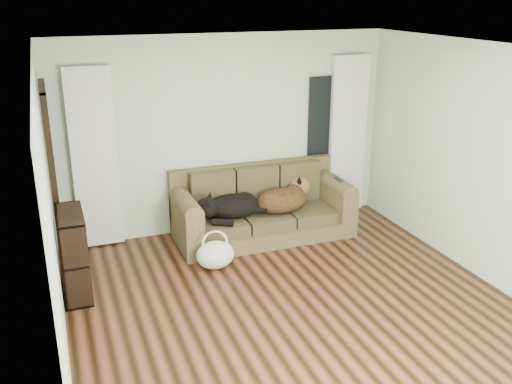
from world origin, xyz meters
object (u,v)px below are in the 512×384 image
object	(u,v)px
sofa	(263,204)
dog_black_lab	(230,208)
tote_bag	(215,255)
bookshelf	(73,251)
dog_shepherd	(284,200)

from	to	relation	value
sofa	dog_black_lab	size ratio (longest dim) A/B	3.28
tote_bag	bookshelf	distance (m)	1.61
sofa	tote_bag	distance (m)	1.13
sofa	bookshelf	xyz separation A→B (m)	(-2.44, -0.71, 0.05)
sofa	dog_black_lab	bearing A→B (deg)	-175.11
sofa	tote_bag	xyz separation A→B (m)	(-0.86, -0.67, -0.29)
bookshelf	dog_shepherd	bearing A→B (deg)	20.03
dog_black_lab	dog_shepherd	bearing A→B (deg)	4.91
dog_black_lab	tote_bag	xyz separation A→B (m)	(-0.39, -0.63, -0.32)
sofa	tote_bag	bearing A→B (deg)	-142.38
bookshelf	tote_bag	bearing A→B (deg)	7.62
tote_bag	dog_shepherd	bearing A→B (deg)	29.11
dog_shepherd	bookshelf	world-z (taller)	bookshelf
sofa	tote_bag	size ratio (longest dim) A/B	5.05
dog_black_lab	bookshelf	bearing A→B (deg)	-156.96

